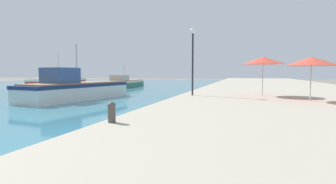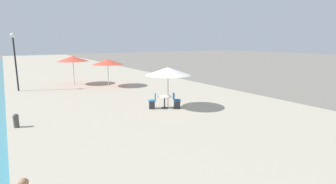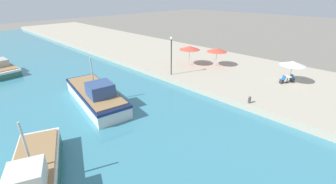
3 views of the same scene
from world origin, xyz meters
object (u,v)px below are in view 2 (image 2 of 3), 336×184
mooring_bollard (16,120)px  cafe_umbrella_white (108,62)px  cafe_chair_left (177,103)px  cafe_umbrella_pink (168,71)px  cafe_chair_right (152,103)px  lamppost (14,52)px  cafe_umbrella_striped (73,59)px  cafe_table (165,100)px

mooring_bollard → cafe_umbrella_white: bearing=49.0°
cafe_chair_left → cafe_umbrella_pink: bearing=-82.5°
cafe_chair_right → mooring_bollard: size_ratio=1.39×
cafe_umbrella_white → cafe_chair_left: size_ratio=2.95×
lamppost → cafe_chair_right: bearing=-59.0°
cafe_umbrella_white → cafe_chair_left: cafe_umbrella_white is taller
cafe_umbrella_white → cafe_chair_left: bearing=-84.9°
cafe_umbrella_white → lamppost: 7.17m
mooring_bollard → cafe_umbrella_pink: bearing=-5.8°
cafe_umbrella_pink → cafe_chair_right: (-0.80, 0.47, -1.90)m
cafe_umbrella_striped → mooring_bollard: cafe_umbrella_striped is taller
cafe_chair_left → cafe_chair_right: 1.45m
cafe_umbrella_pink → mooring_bollard: cafe_umbrella_pink is taller
cafe_table → cafe_chair_left: size_ratio=0.88×
cafe_umbrella_pink → cafe_umbrella_striped: bearing=102.3°
cafe_umbrella_pink → cafe_table: size_ratio=3.28×
mooring_bollard → lamppost: (0.57, 10.38, 2.74)m
cafe_umbrella_striped → cafe_chair_right: bearing=-81.0°
cafe_umbrella_pink → lamppost: lamppost is taller
cafe_umbrella_pink → mooring_bollard: 8.06m
cafe_table → cafe_chair_right: size_ratio=0.88×
cafe_umbrella_white → cafe_chair_right: bearing=-92.9°
cafe_umbrella_striped → cafe_table: size_ratio=3.49×
cafe_chair_left → cafe_table: bearing=-90.0°
cafe_umbrella_pink → cafe_umbrella_striped: size_ratio=0.94×
mooring_bollard → cafe_chair_right: bearing=-2.6°
cafe_chair_right → mooring_bollard: cafe_chair_right is taller
cafe_table → cafe_chair_left: cafe_chair_left is taller
cafe_umbrella_white → cafe_umbrella_striped: cafe_umbrella_striped is taller
cafe_umbrella_striped → mooring_bollard: bearing=-114.4°
cafe_table → cafe_chair_right: (-0.64, 0.33, -0.21)m
cafe_table → cafe_chair_left: (0.66, -0.30, -0.21)m
mooring_bollard → lamppost: size_ratio=0.14×
cafe_table → cafe_umbrella_pink: bearing=-43.9°
cafe_umbrella_pink → cafe_umbrella_white: bearing=92.2°
cafe_umbrella_white → lamppost: size_ratio=0.59×
cafe_umbrella_white → cafe_umbrella_striped: size_ratio=0.96×
cafe_chair_right → mooring_bollard: bearing=114.5°
cafe_umbrella_striped → cafe_chair_right: size_ratio=3.07×
cafe_umbrella_white → cafe_table: 9.35m
cafe_chair_left → cafe_chair_right: bearing=-91.0°
lamppost → cafe_chair_left: bearing=-55.7°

